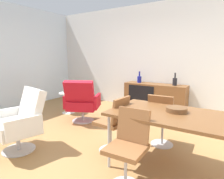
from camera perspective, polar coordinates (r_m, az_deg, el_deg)
ground_plane at (r=3.46m, az=-5.67°, el=-14.65°), size 8.32×8.32×0.00m
wall_back at (r=5.42m, az=11.62°, el=9.37°), size 6.80×0.12×2.80m
sideboard at (r=5.15m, az=12.55°, el=-1.45°), size 1.60×0.45×0.72m
vase_cobalt at (r=4.95m, az=18.11°, el=2.33°), size 0.11×0.11×0.31m
vase_sculptural_dark at (r=5.26m, az=8.11°, el=3.11°), size 0.11×0.11×0.30m
dining_table at (r=2.49m, az=18.37°, el=-7.80°), size 1.60×0.90×0.74m
wooden_bowl_on_table at (r=2.56m, az=18.54°, el=-5.66°), size 0.26×0.26×0.06m
dining_chair_near_window at (r=2.89m, az=0.58°, el=-9.56°), size 0.45×0.43×0.86m
dining_chair_front_left at (r=2.20m, az=4.87°, el=-16.12°), size 0.41×0.44×0.86m
dining_chair_back_left at (r=3.16m, az=14.59°, el=-8.17°), size 0.42×0.44×0.86m
lounge_chair_red at (r=4.22m, az=-8.93°, el=-3.43°), size 0.87×0.85×0.95m
armchair_black_shell at (r=3.28m, az=-25.29°, el=-8.20°), size 0.82×0.78×0.95m
side_table_round at (r=5.03m, az=-12.93°, el=-3.11°), size 0.44×0.44×0.52m
fruit_bowl at (r=4.98m, az=-13.03°, el=-0.48°), size 0.20×0.20×0.11m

